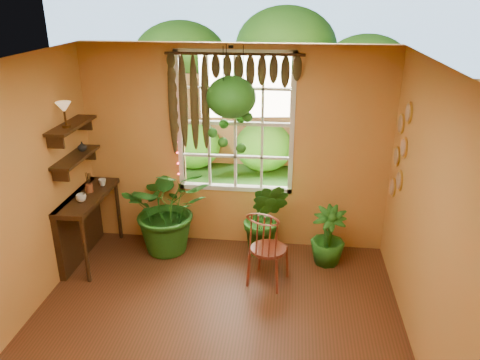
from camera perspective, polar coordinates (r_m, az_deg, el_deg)
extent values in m
plane|color=#552818|center=(4.86, -4.08, -20.40)|extent=(4.50, 4.50, 0.00)
plane|color=white|center=(3.64, -5.25, 12.82)|extent=(4.50, 4.50, 0.00)
plane|color=#CA8C45|center=(6.13, -0.60, 3.69)|extent=(4.00, 0.00, 4.00)
plane|color=#CA8C45|center=(4.21, 23.48, -7.25)|extent=(0.00, 4.50, 4.50)
cube|color=silver|center=(6.05, -0.58, 6.93)|extent=(1.52, 0.10, 1.86)
cube|color=white|center=(6.08, -0.54, 7.00)|extent=(1.38, 0.01, 1.78)
cylinder|color=#36230E|center=(5.78, -0.75, 15.10)|extent=(1.70, 0.04, 0.04)
cube|color=#36230E|center=(6.20, -18.13, -1.98)|extent=(0.40, 1.20, 0.06)
cube|color=#36230E|center=(6.44, -18.99, -5.32)|extent=(0.08, 1.18, 0.90)
cylinder|color=#36230E|center=(5.88, -18.33, -8.15)|extent=(0.05, 0.05, 0.86)
cylinder|color=#36230E|center=(6.77, -14.60, -3.59)|extent=(0.05, 0.05, 0.86)
cube|color=#36230E|center=(6.04, -19.36, 2.66)|extent=(0.25, 0.90, 0.04)
cube|color=#36230E|center=(5.93, -19.84, 6.30)|extent=(0.25, 0.90, 0.04)
cube|color=#245317|center=(11.29, 2.63, 5.02)|extent=(14.00, 10.00, 0.04)
cube|color=#906644|center=(9.31, 1.90, 7.22)|extent=(12.00, 0.10, 1.80)
plane|color=#90BDF1|center=(12.71, 3.37, 14.18)|extent=(12.00, 0.00, 12.00)
cylinder|color=maroon|center=(5.60, 3.49, -8.41)|extent=(0.54, 0.54, 0.04)
torus|color=maroon|center=(5.21, 2.87, -4.75)|extent=(0.39, 0.16, 0.40)
imported|color=#1D4B14|center=(6.25, -8.71, -3.40)|extent=(1.30, 1.19, 1.24)
imported|color=#1D4B14|center=(6.12, 3.11, -4.70)|extent=(0.69, 0.61, 1.06)
imported|color=#1D4B14|center=(6.09, 10.68, -6.74)|extent=(0.45, 0.45, 0.77)
ellipsoid|color=black|center=(5.74, -1.07, 9.18)|extent=(0.36, 0.36, 0.21)
ellipsoid|color=#1D4B14|center=(5.72, -1.08, 10.05)|extent=(0.60, 0.60, 0.51)
imported|color=silver|center=(6.00, -18.80, -2.08)|extent=(0.14, 0.14, 0.10)
imported|color=beige|center=(6.40, -16.43, -0.27)|extent=(0.13, 0.13, 0.09)
cylinder|color=brown|center=(6.24, -17.89, -0.94)|extent=(0.09, 0.09, 0.11)
imported|color=#B2AD99|center=(6.18, -18.70, 3.90)|extent=(0.15, 0.15, 0.12)
cylinder|color=#503217|center=(5.78, -20.41, 6.17)|extent=(0.10, 0.10, 0.03)
cylinder|color=#503217|center=(5.76, -20.53, 7.07)|extent=(0.02, 0.02, 0.18)
cone|color=slate|center=(5.73, -20.70, 8.30)|extent=(0.18, 0.18, 0.12)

